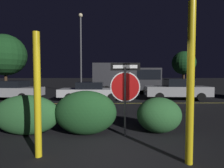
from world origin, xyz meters
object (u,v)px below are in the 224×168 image
yellow_pole_left (37,95)px  tree_1 (184,63)px  hedge_bush_3 (159,115)px  yellow_pole_right (190,84)px  hedge_bush_2 (86,113)px  tree_0 (5,55)px  passing_car_3 (177,89)px  passing_car_1 (12,90)px  delivery_truck (127,77)px  passing_car_2 (92,91)px  stop_sign (125,86)px  street_lamp (81,46)px  hedge_bush_1 (27,115)px

yellow_pole_left → tree_1: (11.62, 19.18, 2.11)m
yellow_pole_left → hedge_bush_3: size_ratio=1.96×
yellow_pole_right → hedge_bush_2: (-2.32, 1.85, -0.96)m
yellow_pole_left → tree_0: tree_0 is taller
passing_car_3 → tree_1: tree_1 is taller
hedge_bush_2 → passing_car_1: (-6.45, 7.83, 0.04)m
yellow_pole_left → delivery_truck: bearing=75.9°
delivery_truck → tree_1: 10.01m
passing_car_2 → tree_0: bearing=-124.8°
passing_car_2 → passing_car_3: 6.38m
passing_car_3 → tree_0: tree_0 is taller
stop_sign → yellow_pole_right: (1.14, -1.68, 0.14)m
passing_car_2 → tree_1: tree_1 is taller
street_lamp → stop_sign: bearing=-75.5°
hedge_bush_1 → hedge_bush_3: (4.08, 0.14, -0.05)m
passing_car_3 → street_lamp: 9.85m
yellow_pole_left → hedge_bush_3: bearing=26.9°
hedge_bush_2 → tree_0: tree_0 is taller
stop_sign → hedge_bush_3: size_ratio=1.55×
hedge_bush_3 → street_lamp: size_ratio=0.18×
tree_1 → hedge_bush_3: bearing=-115.7°
hedge_bush_1 → passing_car_2: size_ratio=0.41×
passing_car_2 → tree_0: 13.87m
yellow_pole_left → hedge_bush_2: yellow_pole_left is taller
hedge_bush_2 → passing_car_2: (-0.51, 7.51, 0.01)m
yellow_pole_right → passing_car_3: bearing=69.6°
stop_sign → passing_car_1: size_ratio=0.49×
street_lamp → passing_car_2: bearing=-72.2°
yellow_pole_right → delivery_truck: 14.10m
tree_0 → passing_car_2: bearing=-36.4°
hedge_bush_3 → passing_car_1: size_ratio=0.32×
yellow_pole_left → street_lamp: (-1.11, 13.55, 3.40)m
hedge_bush_2 → passing_car_3: 9.67m
hedge_bush_2 → street_lamp: 12.92m
passing_car_1 → street_lamp: 7.38m
stop_sign → tree_1: bearing=72.2°
passing_car_3 → hedge_bush_1: bearing=139.1°
yellow_pole_left → tree_0: bearing=121.6°
passing_car_2 → street_lamp: bearing=-160.6°
hedge_bush_2 → passing_car_3: (5.87, 7.69, 0.10)m
hedge_bush_3 → tree_0: 20.81m
yellow_pole_left → tree_1: bearing=58.8°
yellow_pole_left → tree_1: size_ratio=0.54×
passing_car_2 → yellow_pole_right: bearing=18.4°
stop_sign → passing_car_2: bearing=112.7°
yellow_pole_right → tree_0: 22.19m
passing_car_2 → delivery_truck: (3.09, 4.73, 0.96)m
delivery_truck → passing_car_1: bearing=-64.3°
delivery_truck → hedge_bush_2: bearing=-12.3°
yellow_pole_left → yellow_pole_right: 3.23m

